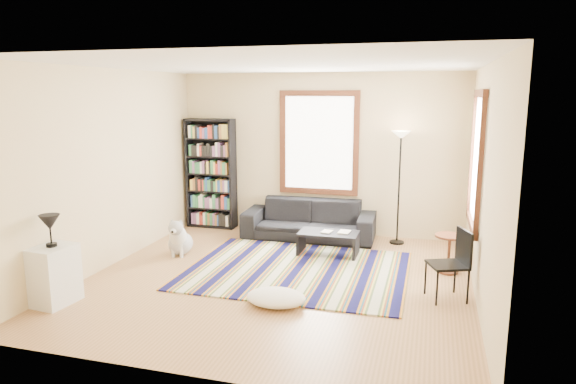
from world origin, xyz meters
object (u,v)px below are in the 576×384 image
(sofa, at_px, (309,220))
(floor_lamp, at_px, (399,188))
(bookshelf, at_px, (211,174))
(side_table, at_px, (449,254))
(coffee_table, at_px, (328,244))
(floor_cushion, at_px, (276,297))
(white_cabinet, at_px, (54,275))
(folding_chair, at_px, (447,265))
(dog, at_px, (180,236))

(sofa, distance_m, floor_lamp, 1.60)
(bookshelf, height_order, side_table, bookshelf)
(sofa, bearing_deg, coffee_table, -60.66)
(bookshelf, xyz_separation_m, floor_cushion, (2.21, -3.13, -0.91))
(sofa, relative_size, white_cabinet, 3.18)
(sofa, distance_m, coffee_table, 0.98)
(floor_lamp, relative_size, side_table, 3.44)
(bookshelf, distance_m, folding_chair, 4.81)
(coffee_table, distance_m, side_table, 1.79)
(floor_cushion, bearing_deg, white_cabinet, -165.18)
(floor_cushion, distance_m, floor_lamp, 3.30)
(side_table, bearing_deg, sofa, 153.11)
(coffee_table, xyz_separation_m, folding_chair, (1.71, -1.31, 0.25))
(side_table, relative_size, folding_chair, 0.63)
(bookshelf, distance_m, coffee_table, 2.78)
(floor_cushion, relative_size, white_cabinet, 1.02)
(bookshelf, height_order, folding_chair, bookshelf)
(coffee_table, relative_size, dog, 1.58)
(floor_lamp, height_order, white_cabinet, floor_lamp)
(dog, bearing_deg, white_cabinet, -113.05)
(folding_chair, height_order, dog, folding_chair)
(floor_cushion, bearing_deg, dog, 143.90)
(bookshelf, relative_size, folding_chair, 2.33)
(coffee_table, distance_m, floor_lamp, 1.54)
(sofa, xyz_separation_m, side_table, (2.26, -1.15, -0.05))
(sofa, distance_m, floor_cushion, 2.88)
(floor_cushion, relative_size, dog, 1.25)
(folding_chair, bearing_deg, coffee_table, 120.30)
(bookshelf, height_order, floor_cushion, bookshelf)
(bookshelf, bearing_deg, side_table, -18.72)
(bookshelf, relative_size, coffee_table, 2.22)
(floor_lamp, xyz_separation_m, dog, (-3.18, -1.51, -0.65))
(floor_cushion, xyz_separation_m, folding_chair, (1.93, 0.73, 0.34))
(side_table, xyz_separation_m, dog, (-3.97, -0.26, 0.01))
(folding_chair, distance_m, white_cabinet, 4.66)
(bookshelf, relative_size, floor_cushion, 2.80)
(folding_chair, xyz_separation_m, white_cabinet, (-4.45, -1.40, -0.08))
(white_cabinet, distance_m, dog, 2.19)
(bookshelf, xyz_separation_m, side_table, (4.18, -1.42, -0.73))
(floor_cushion, distance_m, side_table, 2.62)
(floor_lamp, relative_size, folding_chair, 2.16)
(floor_lamp, height_order, dog, floor_lamp)
(side_table, height_order, folding_chair, folding_chair)
(dog, bearing_deg, folding_chair, -19.45)
(side_table, height_order, dog, dog)
(bookshelf, distance_m, floor_cushion, 3.93)
(bookshelf, relative_size, white_cabinet, 2.86)
(floor_lamp, distance_m, white_cabinet, 5.22)
(sofa, distance_m, white_cabinet, 4.17)
(bookshelf, bearing_deg, sofa, -8.01)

